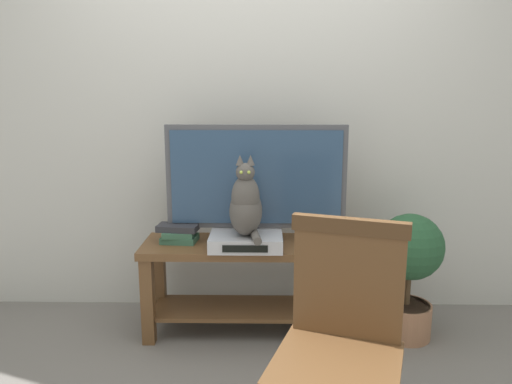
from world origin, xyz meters
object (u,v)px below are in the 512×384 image
(media_box, at_px, (246,241))
(potted_plant, at_px, (409,266))
(cat, at_px, (246,205))
(wooden_chair, at_px, (341,331))
(tv, at_px, (256,180))
(book_stack, at_px, (179,233))
(tv_stand, at_px, (256,271))

(media_box, relative_size, potted_plant, 0.55)
(cat, bearing_deg, potted_plant, 2.93)
(media_box, height_order, wooden_chair, wooden_chair)
(tv, xyz_separation_m, cat, (-0.05, -0.16, -0.11))
(book_stack, distance_m, potted_plant, 1.34)
(media_box, distance_m, wooden_chair, 1.03)
(tv_stand, bearing_deg, potted_plant, -3.71)
(potted_plant, bearing_deg, cat, -177.07)
(wooden_chair, bearing_deg, tv_stand, 107.61)
(potted_plant, bearing_deg, media_box, -177.94)
(tv, bearing_deg, wooden_chair, -73.28)
(cat, bearing_deg, wooden_chair, -67.65)
(tv, bearing_deg, cat, -108.62)
(wooden_chair, bearing_deg, tv, 106.72)
(tv_stand, xyz_separation_m, tv, (0.00, 0.06, 0.53))
(media_box, xyz_separation_m, cat, (0.00, -0.01, 0.21))
(tv, height_order, media_box, tv)
(cat, relative_size, book_stack, 1.86)
(media_box, xyz_separation_m, wooden_chair, (0.39, -0.95, -0.05))
(tv, distance_m, book_stack, 0.55)
(book_stack, xyz_separation_m, potted_plant, (1.32, -0.07, -0.17))
(tv_stand, bearing_deg, book_stack, 177.91)
(media_box, height_order, potted_plant, potted_plant)
(wooden_chair, height_order, potted_plant, wooden_chair)
(cat, height_order, book_stack, cat)
(wooden_chair, xyz_separation_m, potted_plant, (0.54, 0.98, -0.11))
(media_box, relative_size, book_stack, 1.66)
(tv_stand, relative_size, tv, 1.27)
(tv, xyz_separation_m, book_stack, (-0.45, -0.04, -0.31))
(potted_plant, bearing_deg, tv, 172.48)
(tv, xyz_separation_m, media_box, (-0.06, -0.15, -0.32))
(media_box, bearing_deg, book_stack, 164.90)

